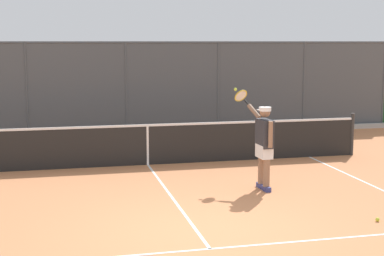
{
  "coord_description": "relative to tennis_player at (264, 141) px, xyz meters",
  "views": [
    {
      "loc": [
        1.98,
        8.18,
        2.86
      ],
      "look_at": [
        -0.74,
        -3.53,
        1.05
      ],
      "focal_mm": 53.73,
      "sensor_mm": 36.0,
      "label": 1
    }
  ],
  "objects": [
    {
      "name": "ground_plane",
      "position": [
        1.86,
        2.17,
        -0.95
      ],
      "size": [
        60.0,
        60.0,
        0.0
      ],
      "primitive_type": "plane",
      "color": "#C67A4C"
    },
    {
      "name": "tennis_ball_near_baseline",
      "position": [
        -1.09,
        2.36,
        -0.92
      ],
      "size": [
        0.07,
        0.07,
        0.07
      ],
      "primitive_type": "sphere",
      "color": "#C1D138",
      "rests_on": "ground"
    },
    {
      "name": "tennis_player",
      "position": [
        0.0,
        0.0,
        0.0
      ],
      "size": [
        0.51,
        1.36,
        1.92
      ],
      "rotation": [
        0.0,
        0.0,
        -1.52
      ],
      "color": "navy",
      "rests_on": "ground"
    },
    {
      "name": "tennis_net",
      "position": [
        1.86,
        -2.74,
        -0.46
      ],
      "size": [
        10.58,
        0.09,
        1.07
      ],
      "color": "#2D2D2D",
      "rests_on": "ground"
    },
    {
      "name": "court_line_markings",
      "position": [
        1.86,
        3.22,
        -0.95
      ],
      "size": [
        8.23,
        10.37,
        0.01
      ],
      "color": "white",
      "rests_on": "ground"
    },
    {
      "name": "fence_backdrop",
      "position": [
        1.86,
        -7.61,
        0.38
      ],
      "size": [
        20.34,
        1.37,
        2.87
      ],
      "color": "#474C51",
      "rests_on": "ground"
    }
  ]
}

